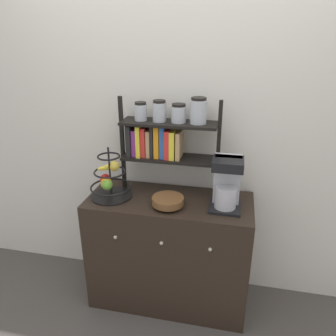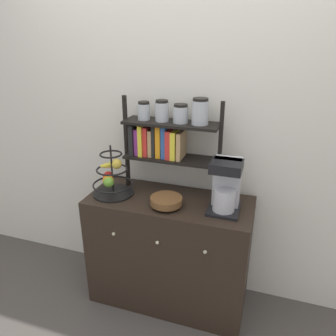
{
  "view_description": "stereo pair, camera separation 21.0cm",
  "coord_description": "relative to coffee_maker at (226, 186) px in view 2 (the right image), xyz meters",
  "views": [
    {
      "loc": [
        0.4,
        -1.67,
        1.86
      ],
      "look_at": [
        -0.01,
        0.23,
        1.06
      ],
      "focal_mm": 35.0,
      "sensor_mm": 36.0,
      "label": 1
    },
    {
      "loc": [
        0.6,
        -1.61,
        1.86
      ],
      "look_at": [
        -0.01,
        0.23,
        1.06
      ],
      "focal_mm": 35.0,
      "sensor_mm": 36.0,
      "label": 2
    }
  ],
  "objects": [
    {
      "name": "fruit_stand",
      "position": [
        -0.77,
        -0.02,
        -0.05
      ],
      "size": [
        0.28,
        0.28,
        0.35
      ],
      "color": "black",
      "rests_on": "sideboard"
    },
    {
      "name": "coffee_maker",
      "position": [
        0.0,
        0.0,
        0.0
      ],
      "size": [
        0.2,
        0.21,
        0.33
      ],
      "color": "black",
      "rests_on": "sideboard"
    },
    {
      "name": "ground_plane",
      "position": [
        -0.37,
        -0.22,
        -0.99
      ],
      "size": [
        12.0,
        12.0,
        0.0
      ],
      "primitive_type": "plane",
      "color": "#47423D"
    },
    {
      "name": "sideboard",
      "position": [
        -0.37,
        0.01,
        -0.58
      ],
      "size": [
        1.11,
        0.49,
        0.83
      ],
      "color": "black",
      "rests_on": "ground_plane"
    },
    {
      "name": "shelf_hutch",
      "position": [
        -0.44,
        0.15,
        0.25
      ],
      "size": [
        0.68,
        0.2,
        0.66
      ],
      "color": "black",
      "rests_on": "sideboard"
    },
    {
      "name": "wall_back",
      "position": [
        -0.37,
        0.29,
        0.31
      ],
      "size": [
        7.0,
        0.05,
        2.6
      ],
      "primitive_type": "cube",
      "color": "silver",
      "rests_on": "ground_plane"
    },
    {
      "name": "wooden_bowl",
      "position": [
        -0.36,
        -0.08,
        -0.13
      ],
      "size": [
        0.21,
        0.21,
        0.07
      ],
      "color": "brown",
      "rests_on": "sideboard"
    }
  ]
}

